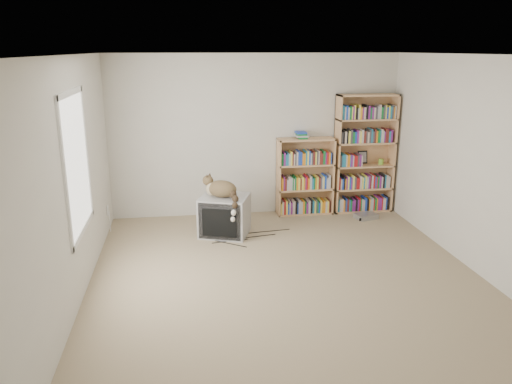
{
  "coord_description": "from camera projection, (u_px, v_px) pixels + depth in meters",
  "views": [
    {
      "loc": [
        -1.14,
        -5.11,
        2.56
      ],
      "look_at": [
        -0.22,
        1.0,
        0.78
      ],
      "focal_mm": 35.0,
      "sensor_mm": 36.0,
      "label": 1
    }
  ],
  "objects": [
    {
      "name": "crt_tv",
      "position": [
        225.0,
        215.0,
        7.08
      ],
      "size": [
        0.81,
        0.77,
        0.56
      ],
      "rotation": [
        0.0,
        0.0,
        -0.34
      ],
      "color": "#A9A9AC",
      "rests_on": "floor"
    },
    {
      "name": "framed_print",
      "position": [
        362.0,
        157.0,
        8.05
      ],
      "size": [
        0.16,
        0.05,
        0.21
      ],
      "primitive_type": "cube",
      "rotation": [
        -0.17,
        0.0,
        0.0
      ],
      "color": "black",
      "rests_on": "bookcase_tall"
    },
    {
      "name": "cat",
      "position": [
        223.0,
        192.0,
        6.89
      ],
      "size": [
        0.56,
        0.68,
        0.52
      ],
      "rotation": [
        0.0,
        0.0,
        -0.52
      ],
      "color": "#352615",
      "rests_on": "crt_tv"
    },
    {
      "name": "dvd_player",
      "position": [
        366.0,
        216.0,
        7.8
      ],
      "size": [
        0.38,
        0.31,
        0.07
      ],
      "primitive_type": "cube",
      "rotation": [
        0.0,
        0.0,
        0.27
      ],
      "color": "#9D9DA2",
      "rests_on": "floor"
    },
    {
      "name": "bookcase_tall",
      "position": [
        364.0,
        157.0,
        7.97
      ],
      "size": [
        0.94,
        0.3,
        1.88
      ],
      "color": "tan",
      "rests_on": "floor"
    },
    {
      "name": "wall_right",
      "position": [
        482.0,
        167.0,
        5.7
      ],
      "size": [
        0.02,
        5.0,
        2.5
      ],
      "primitive_type": "cube",
      "color": "beige",
      "rests_on": "floor"
    },
    {
      "name": "ceiling",
      "position": [
        292.0,
        55.0,
        5.04
      ],
      "size": [
        4.5,
        5.0,
        0.02
      ],
      "primitive_type": "cube",
      "color": "white",
      "rests_on": "wall_back"
    },
    {
      "name": "bookcase_short",
      "position": [
        305.0,
        180.0,
        7.93
      ],
      "size": [
        0.89,
        0.3,
        1.22
      ],
      "color": "tan",
      "rests_on": "floor"
    },
    {
      "name": "wall_back",
      "position": [
        256.0,
        136.0,
        7.76
      ],
      "size": [
        4.5,
        0.02,
        2.5
      ],
      "primitive_type": "cube",
      "color": "beige",
      "rests_on": "floor"
    },
    {
      "name": "green_mug",
      "position": [
        381.0,
        161.0,
        8.02
      ],
      "size": [
        0.08,
        0.08,
        0.09
      ],
      "primitive_type": "cylinder",
      "color": "#7EBA35",
      "rests_on": "bookcase_tall"
    },
    {
      "name": "window",
      "position": [
        77.0,
        164.0,
        5.21
      ],
      "size": [
        0.02,
        1.22,
        1.52
      ],
      "primitive_type": "cube",
      "color": "white",
      "rests_on": "wall_left"
    },
    {
      "name": "book_stack",
      "position": [
        302.0,
        135.0,
        7.74
      ],
      "size": [
        0.19,
        0.24,
        0.1
      ],
      "primitive_type": "cube",
      "color": "#AD171A",
      "rests_on": "bookcase_short"
    },
    {
      "name": "floor_cables",
      "position": [
        248.0,
        234.0,
        7.12
      ],
      "size": [
        1.2,
        0.7,
        0.01
      ],
      "primitive_type": null,
      "color": "black",
      "rests_on": "floor"
    },
    {
      "name": "floor",
      "position": [
        288.0,
        280.0,
        5.73
      ],
      "size": [
        4.5,
        5.0,
        0.01
      ],
      "primitive_type": "cube",
      "color": "tan",
      "rests_on": "ground"
    },
    {
      "name": "wall_left",
      "position": [
        73.0,
        183.0,
        5.06
      ],
      "size": [
        0.02,
        5.0,
        2.5
      ],
      "primitive_type": "cube",
      "color": "beige",
      "rests_on": "floor"
    },
    {
      "name": "wall_front",
      "position": [
        378.0,
        274.0,
        3.01
      ],
      "size": [
        4.5,
        0.02,
        2.5
      ],
      "primitive_type": "cube",
      "color": "beige",
      "rests_on": "floor"
    },
    {
      "name": "wall_outlet",
      "position": [
        108.0,
        211.0,
        7.16
      ],
      "size": [
        0.01,
        0.08,
        0.13
      ],
      "primitive_type": "cube",
      "color": "silver",
      "rests_on": "wall_left"
    }
  ]
}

